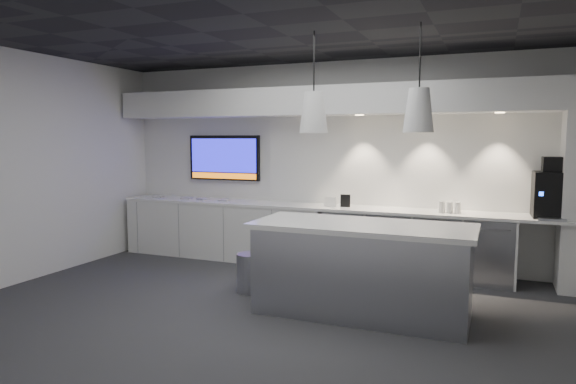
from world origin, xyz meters
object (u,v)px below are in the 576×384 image
at_px(bin, 250,273).
at_px(island, 362,269).
at_px(coffee_machine, 551,193).
at_px(wall_tv, 224,158).

bearing_deg(bin, island, -10.40).
height_order(island, coffee_machine, coffee_machine).
relative_size(bin, coffee_machine, 0.63).
distance_m(wall_tv, island, 3.64).
relative_size(island, bin, 4.87).
distance_m(bin, coffee_machine, 3.83).
height_order(wall_tv, coffee_machine, wall_tv).
xyz_separation_m(wall_tv, island, (2.80, -2.06, -1.07)).
distance_m(wall_tv, coffee_machine, 4.74).
relative_size(wall_tv, coffee_machine, 1.67).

